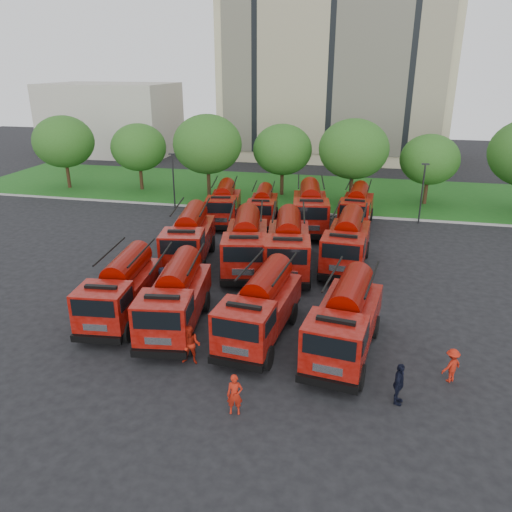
{
  "coord_description": "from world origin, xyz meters",
  "views": [
    {
      "loc": [
        7.37,
        -25.44,
        12.79
      ],
      "look_at": [
        1.19,
        2.13,
        1.8
      ],
      "focal_mm": 35.0,
      "sensor_mm": 36.0,
      "label": 1
    }
  ],
  "objects_px": {
    "fire_truck_3": "(345,320)",
    "firefighter_0": "(235,413)",
    "fire_truck_2": "(261,307)",
    "fire_truck_7": "(347,242)",
    "fire_truck_4": "(189,237)",
    "firefighter_2": "(396,403)",
    "firefighter_1": "(192,363)",
    "firefighter_3": "(449,381)",
    "fire_truck_9": "(263,206)",
    "firefighter_4": "(165,299)",
    "fire_truck_10": "(310,208)",
    "fire_truck_0": "(121,288)",
    "fire_truck_6": "(288,244)",
    "fire_truck_8": "(224,204)",
    "fire_truck_1": "(176,297)",
    "fire_truck_5": "(246,243)",
    "fire_truck_11": "(356,207)",
    "firefighter_5": "(330,273)"
  },
  "relations": [
    {
      "from": "fire_truck_5",
      "to": "firefighter_4",
      "type": "xyz_separation_m",
      "value": [
        -3.52,
        -5.56,
        -1.79
      ]
    },
    {
      "from": "fire_truck_7",
      "to": "firefighter_1",
      "type": "xyz_separation_m",
      "value": [
        -6.17,
        -13.32,
        -1.73
      ]
    },
    {
      "from": "fire_truck_0",
      "to": "firefighter_0",
      "type": "relative_size",
      "value": 4.29
    },
    {
      "from": "fire_truck_3",
      "to": "firefighter_0",
      "type": "xyz_separation_m",
      "value": [
        -3.85,
        -5.43,
        -1.69
      ]
    },
    {
      "from": "firefighter_4",
      "to": "fire_truck_10",
      "type": "bearing_deg",
      "value": -60.74
    },
    {
      "from": "firefighter_0",
      "to": "firefighter_2",
      "type": "height_order",
      "value": "firefighter_2"
    },
    {
      "from": "fire_truck_6",
      "to": "fire_truck_8",
      "type": "relative_size",
      "value": 1.12
    },
    {
      "from": "fire_truck_7",
      "to": "firefighter_5",
      "type": "distance_m",
      "value": 2.39
    },
    {
      "from": "fire_truck_9",
      "to": "fire_truck_10",
      "type": "relative_size",
      "value": 0.81
    },
    {
      "from": "fire_truck_4",
      "to": "firefighter_3",
      "type": "xyz_separation_m",
      "value": [
        15.57,
        -10.73,
        -1.75
      ]
    },
    {
      "from": "firefighter_0",
      "to": "firefighter_2",
      "type": "bearing_deg",
      "value": 6.27
    },
    {
      "from": "fire_truck_3",
      "to": "firefighter_4",
      "type": "relative_size",
      "value": 3.87
    },
    {
      "from": "fire_truck_2",
      "to": "fire_truck_7",
      "type": "distance_m",
      "value": 10.91
    },
    {
      "from": "fire_truck_0",
      "to": "firefighter_0",
      "type": "xyz_separation_m",
      "value": [
        7.92,
        -6.45,
        -1.62
      ]
    },
    {
      "from": "firefighter_1",
      "to": "firefighter_3",
      "type": "height_order",
      "value": "firefighter_1"
    },
    {
      "from": "fire_truck_4",
      "to": "firefighter_4",
      "type": "distance_m",
      "value": 6.21
    },
    {
      "from": "fire_truck_7",
      "to": "firefighter_1",
      "type": "distance_m",
      "value": 14.78
    },
    {
      "from": "fire_truck_3",
      "to": "fire_truck_8",
      "type": "distance_m",
      "value": 21.76
    },
    {
      "from": "fire_truck_9",
      "to": "firefighter_4",
      "type": "distance_m",
      "value": 15.9
    },
    {
      "from": "fire_truck_8",
      "to": "firefighter_0",
      "type": "xyz_separation_m",
      "value": [
        7.34,
        -24.09,
        -1.6
      ]
    },
    {
      "from": "fire_truck_5",
      "to": "fire_truck_11",
      "type": "relative_size",
      "value": 1.16
    },
    {
      "from": "fire_truck_7",
      "to": "firefighter_2",
      "type": "bearing_deg",
      "value": -75.61
    },
    {
      "from": "fire_truck_1",
      "to": "fire_truck_5",
      "type": "xyz_separation_m",
      "value": [
        1.62,
        8.44,
        0.13
      ]
    },
    {
      "from": "fire_truck_1",
      "to": "fire_truck_4",
      "type": "relative_size",
      "value": 0.95
    },
    {
      "from": "fire_truck_9",
      "to": "firefighter_2",
      "type": "distance_m",
      "value": 24.74
    },
    {
      "from": "firefighter_2",
      "to": "firefighter_3",
      "type": "xyz_separation_m",
      "value": [
        2.27,
        2.04,
        0.0
      ]
    },
    {
      "from": "fire_truck_4",
      "to": "fire_truck_5",
      "type": "bearing_deg",
      "value": -15.16
    },
    {
      "from": "fire_truck_8",
      "to": "fire_truck_11",
      "type": "height_order",
      "value": "fire_truck_8"
    },
    {
      "from": "firefighter_1",
      "to": "firefighter_2",
      "type": "distance_m",
      "value": 9.06
    },
    {
      "from": "fire_truck_6",
      "to": "fire_truck_8",
      "type": "xyz_separation_m",
      "value": [
        -7.02,
        9.43,
        -0.2
      ]
    },
    {
      "from": "fire_truck_3",
      "to": "firefighter_0",
      "type": "height_order",
      "value": "fire_truck_3"
    },
    {
      "from": "fire_truck_4",
      "to": "fire_truck_7",
      "type": "height_order",
      "value": "fire_truck_4"
    },
    {
      "from": "fire_truck_3",
      "to": "fire_truck_10",
      "type": "relative_size",
      "value": 0.93
    },
    {
      "from": "fire_truck_10",
      "to": "firefighter_2",
      "type": "height_order",
      "value": "fire_truck_10"
    },
    {
      "from": "fire_truck_5",
      "to": "firefighter_0",
      "type": "relative_size",
      "value": 4.82
    },
    {
      "from": "firefighter_3",
      "to": "firefighter_1",
      "type": "bearing_deg",
      "value": -34.83
    },
    {
      "from": "fire_truck_1",
      "to": "fire_truck_7",
      "type": "bearing_deg",
      "value": 43.79
    },
    {
      "from": "fire_truck_7",
      "to": "firefighter_1",
      "type": "bearing_deg",
      "value": -111.76
    },
    {
      "from": "fire_truck_1",
      "to": "fire_truck_10",
      "type": "height_order",
      "value": "fire_truck_10"
    },
    {
      "from": "fire_truck_5",
      "to": "firefighter_3",
      "type": "height_order",
      "value": "fire_truck_5"
    },
    {
      "from": "fire_truck_0",
      "to": "firefighter_5",
      "type": "relative_size",
      "value": 3.91
    },
    {
      "from": "fire_truck_7",
      "to": "fire_truck_11",
      "type": "height_order",
      "value": "fire_truck_7"
    },
    {
      "from": "fire_truck_8",
      "to": "firefighter_5",
      "type": "height_order",
      "value": "fire_truck_8"
    },
    {
      "from": "fire_truck_9",
      "to": "firefighter_0",
      "type": "xyz_separation_m",
      "value": [
        4.06,
        -24.48,
        -1.46
      ]
    },
    {
      "from": "fire_truck_3",
      "to": "fire_truck_9",
      "type": "height_order",
      "value": "fire_truck_3"
    },
    {
      "from": "fire_truck_1",
      "to": "fire_truck_8",
      "type": "bearing_deg",
      "value": 90.18
    },
    {
      "from": "fire_truck_3",
      "to": "fire_truck_4",
      "type": "bearing_deg",
      "value": 147.13
    },
    {
      "from": "fire_truck_2",
      "to": "firefighter_2",
      "type": "height_order",
      "value": "fire_truck_2"
    },
    {
      "from": "fire_truck_5",
      "to": "fire_truck_9",
      "type": "height_order",
      "value": "fire_truck_5"
    },
    {
      "from": "fire_truck_0",
      "to": "fire_truck_9",
      "type": "bearing_deg",
      "value": 71.92
    }
  ]
}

